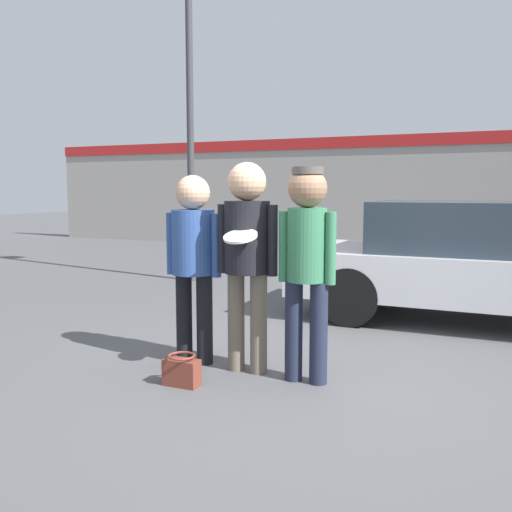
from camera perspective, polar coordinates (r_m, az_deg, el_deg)
ground_plane at (r=5.18m, az=3.66°, el=-11.50°), size 56.00×56.00×0.00m
storefront_building at (r=15.16m, az=17.84°, el=6.06°), size 24.00×0.22×3.00m
person_left at (r=5.27m, az=-6.28°, el=0.55°), size 0.56×0.39×1.74m
person_middle_with_frisbee at (r=4.96m, az=-0.90°, el=1.10°), size 0.57×0.62×1.85m
person_right at (r=4.71m, az=5.11°, el=0.25°), size 0.49×0.32×1.80m
parked_car_near at (r=7.45m, az=21.08°, el=-0.47°), size 4.35×1.96×1.47m
street_lamp at (r=10.27m, az=-5.52°, el=20.70°), size 1.45×0.35×6.79m
handbag at (r=4.83m, az=-7.45°, el=-11.32°), size 0.30×0.23×0.26m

